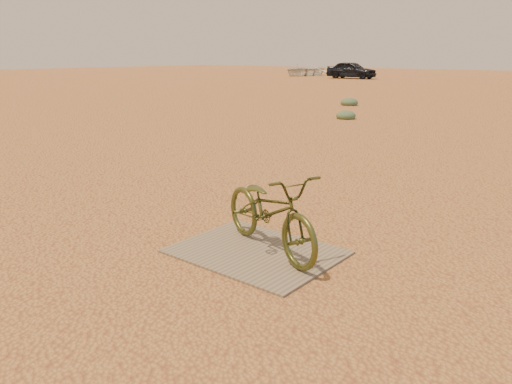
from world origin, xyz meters
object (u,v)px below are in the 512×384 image
Objects in this scene: bicycle at (270,211)px; boat_near_left at (303,70)px; plywood_board at (256,252)px; car at (352,70)px.

boat_near_left is at bearing 54.11° from bicycle.
plywood_board is 36.11m from car.
bicycle is 0.40× the size of car.
bicycle is 36.06m from car.
boat_near_left reaches higher than plywood_board.
car is 0.80× the size of boat_near_left.
plywood_board is 40.80m from boat_near_left.
bicycle is at bearing -55.07° from boat_near_left.
plywood_board is 0.32× the size of boat_near_left.
plywood_board is at bearing 155.95° from bicycle.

